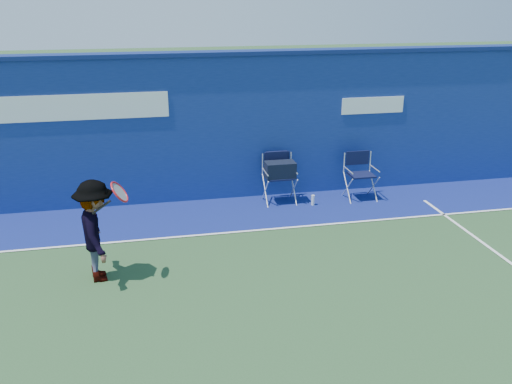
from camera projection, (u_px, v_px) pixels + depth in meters
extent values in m
plane|color=#294927|center=(255.00, 335.00, 7.03)|extent=(80.00, 80.00, 0.00)
cube|color=navy|center=(206.00, 129.00, 11.29)|extent=(24.00, 0.40, 3.00)
cube|color=navy|center=(203.00, 53.00, 10.76)|extent=(24.00, 0.50, 0.08)
cube|color=white|center=(49.00, 108.00, 10.33)|extent=(4.50, 0.02, 0.50)
cube|color=white|center=(373.00, 105.00, 11.64)|extent=(1.40, 0.02, 0.35)
cube|color=navy|center=(214.00, 215.00, 10.80)|extent=(24.00, 1.80, 0.01)
cube|color=white|center=(221.00, 233.00, 9.97)|extent=(24.00, 0.06, 0.01)
cube|color=black|center=(280.00, 177.00, 11.30)|extent=(0.54, 0.46, 0.03)
cube|color=silver|center=(277.00, 163.00, 11.47)|extent=(0.62, 0.03, 0.45)
cube|color=black|center=(277.00, 159.00, 11.44)|extent=(0.54, 0.03, 0.31)
cube|color=black|center=(280.00, 170.00, 11.21)|extent=(0.62, 0.36, 0.34)
cube|color=black|center=(277.00, 157.00, 11.42)|extent=(0.45, 0.07, 0.25)
cube|color=black|center=(361.00, 175.00, 11.49)|extent=(0.52, 0.44, 0.03)
cube|color=silver|center=(357.00, 162.00, 11.66)|extent=(0.59, 0.03, 0.43)
cube|color=black|center=(358.00, 158.00, 11.63)|extent=(0.52, 0.03, 0.30)
cylinder|color=silver|center=(313.00, 200.00, 11.28)|extent=(0.07, 0.07, 0.22)
imported|color=#EA4738|center=(96.00, 231.00, 8.16)|extent=(0.75, 1.11, 1.60)
torus|color=#B2171A|center=(119.00, 192.00, 7.90)|extent=(0.30, 0.40, 0.32)
cylinder|color=gray|center=(119.00, 192.00, 7.90)|extent=(0.24, 0.34, 0.26)
cylinder|color=black|center=(101.00, 207.00, 7.88)|extent=(0.30, 0.08, 0.23)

